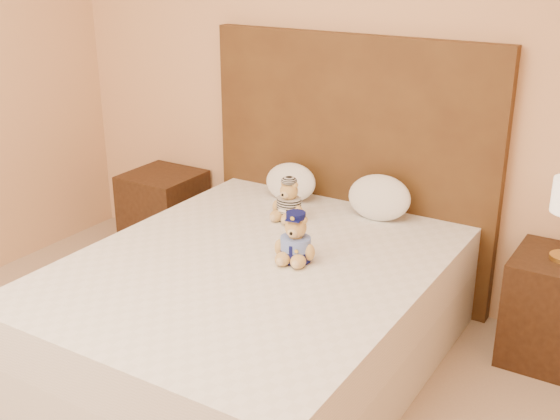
# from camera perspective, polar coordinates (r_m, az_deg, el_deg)

# --- Properties ---
(bed) EXTENTS (1.60, 2.00, 0.55)m
(bed) POSITION_cam_1_polar(r_m,az_deg,el_deg) (3.46, -2.10, -8.32)
(bed) COLOR white
(bed) RESTS_ON ground
(headboard) EXTENTS (1.75, 0.08, 1.50)m
(headboard) POSITION_cam_1_polar(r_m,az_deg,el_deg) (4.08, 5.69, 3.55)
(headboard) COLOR #543719
(headboard) RESTS_ON ground
(nightstand_left) EXTENTS (0.45, 0.45, 0.55)m
(nightstand_left) POSITION_cam_1_polar(r_m,az_deg,el_deg) (4.73, -9.39, -0.24)
(nightstand_left) COLOR #382111
(nightstand_left) RESTS_ON ground
(nightstand_right) EXTENTS (0.45, 0.45, 0.55)m
(nightstand_right) POSITION_cam_1_polar(r_m,az_deg,el_deg) (3.73, 21.52, -7.55)
(nightstand_right) COLOR #382111
(nightstand_right) RESTS_ON ground
(teddy_police) EXTENTS (0.24, 0.23, 0.24)m
(teddy_police) POSITION_cam_1_polar(r_m,az_deg,el_deg) (3.29, 1.28, -2.23)
(teddy_police) COLOR #B68846
(teddy_police) RESTS_ON bed
(teddy_prisoner) EXTENTS (0.21, 0.21, 0.23)m
(teddy_prisoner) POSITION_cam_1_polar(r_m,az_deg,el_deg) (3.78, 0.73, 0.84)
(teddy_prisoner) COLOR #B68846
(teddy_prisoner) RESTS_ON bed
(pillow_left) EXTENTS (0.32, 0.21, 0.23)m
(pillow_left) POSITION_cam_1_polar(r_m,az_deg,el_deg) (4.09, 0.87, 2.42)
(pillow_left) COLOR white
(pillow_left) RESTS_ON bed
(pillow_right) EXTENTS (0.36, 0.23, 0.25)m
(pillow_right) POSITION_cam_1_polar(r_m,az_deg,el_deg) (3.84, 8.07, 1.18)
(pillow_right) COLOR white
(pillow_right) RESTS_ON bed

